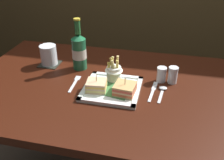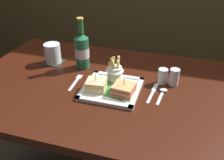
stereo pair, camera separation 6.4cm
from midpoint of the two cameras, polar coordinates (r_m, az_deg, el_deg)
The scene contains 13 objects.
dining_table at distance 1.23m, azimuth 1.57°, elevation -7.13°, with size 1.34×0.82×0.76m.
square_plate at distance 1.11m, azimuth 1.58°, elevation -2.03°, with size 0.24×0.24×0.02m.
sandwich_half_left at distance 1.09m, azimuth -1.92°, elevation -1.15°, with size 0.09×0.08×0.08m.
sandwich_half_right at distance 1.06m, azimuth 4.41°, elevation -2.13°, with size 0.09×0.09×0.08m.
fries_cup at distance 1.15m, azimuth 2.20°, elevation 2.08°, with size 0.08×0.08×0.12m.
beer_bottle at distance 1.26m, azimuth -5.33°, elevation 6.73°, with size 0.07×0.07×0.26m.
drink_coaster at distance 1.37m, azimuth -11.66°, elevation 3.93°, with size 0.10×0.10×0.00m, color black.
water_glass at distance 1.35m, azimuth -11.86°, elevation 5.64°, with size 0.08×0.08×0.10m.
fork at distance 1.18m, azimuth -6.60°, elevation -0.35°, with size 0.03×0.15×0.00m.
knife at distance 1.11m, azimuth 10.83°, elevation -2.68°, with size 0.03×0.17×0.00m.
spoon at distance 1.12m, azimuth 12.90°, elevation -2.70°, with size 0.03×0.13×0.01m.
salt_shaker at distance 1.18m, azimuth 12.85°, elevation 0.64°, with size 0.04×0.04×0.07m.
pepper_shaker at distance 1.17m, azimuth 15.32°, elevation 0.41°, with size 0.04×0.04×0.08m.
Camera 2 is at (0.28, -0.93, 1.35)m, focal length 40.66 mm.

